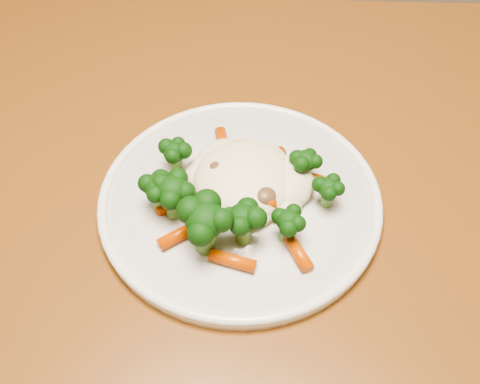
% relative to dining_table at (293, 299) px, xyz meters
% --- Properties ---
extents(dining_table, '(1.45, 1.19, 0.75)m').
position_rel_dining_table_xyz_m(dining_table, '(0.00, 0.00, 0.00)').
color(dining_table, brown).
rests_on(dining_table, ground).
extents(plate, '(0.27, 0.27, 0.01)m').
position_rel_dining_table_xyz_m(plate, '(-0.07, 0.03, 0.10)').
color(plate, white).
rests_on(plate, dining_table).
extents(meal, '(0.19, 0.17, 0.05)m').
position_rel_dining_table_xyz_m(meal, '(-0.07, 0.02, 0.13)').
color(meal, '#F6EDC5').
rests_on(meal, plate).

